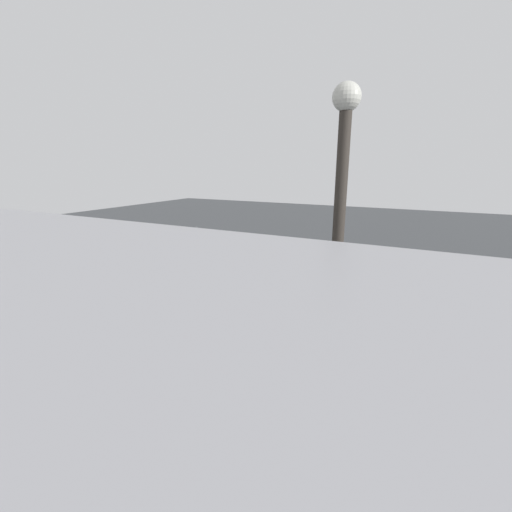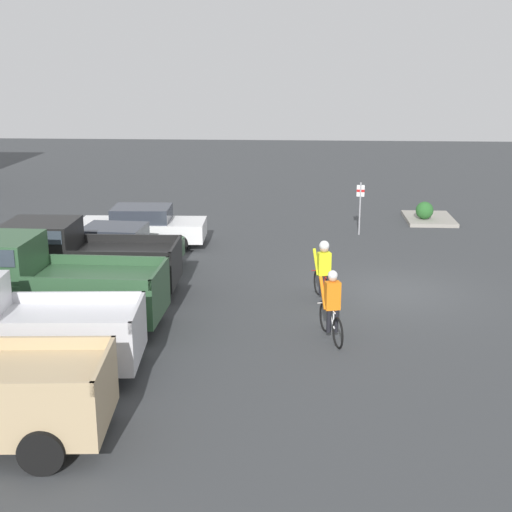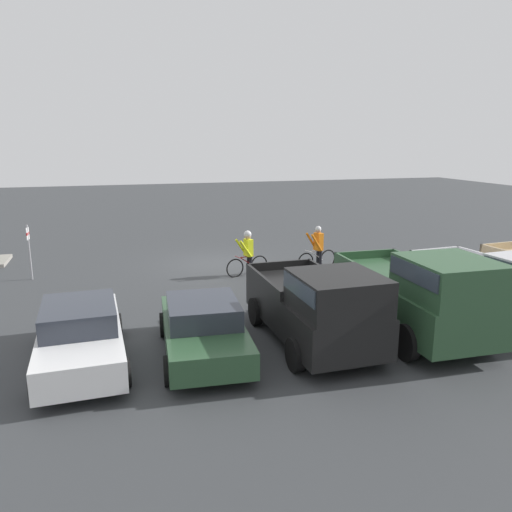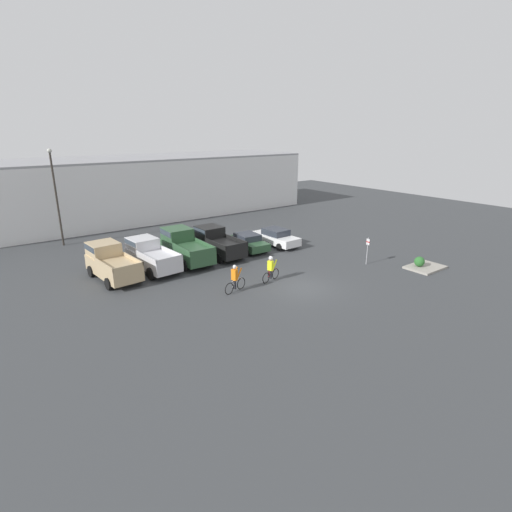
{
  "view_description": "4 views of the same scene",
  "coord_description": "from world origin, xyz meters",
  "px_view_note": "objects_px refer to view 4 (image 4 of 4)",
  "views": [
    {
      "loc": [
        -11.06,
        24.26,
        7.16
      ],
      "look_at": [
        -0.63,
        4.09,
        1.2
      ],
      "focal_mm": 24.0,
      "sensor_mm": 36.0,
      "label": 1
    },
    {
      "loc": [
        -20.22,
        2.92,
        6.67
      ],
      "look_at": [
        -0.63,
        4.09,
        1.2
      ],
      "focal_mm": 50.0,
      "sensor_mm": 36.0,
      "label": 2
    },
    {
      "loc": [
        4.02,
        20.05,
        5.08
      ],
      "look_at": [
        -0.63,
        4.09,
        1.2
      ],
      "focal_mm": 35.0,
      "sensor_mm": 36.0,
      "label": 3
    },
    {
      "loc": [
        -16.6,
        -17.16,
        9.71
      ],
      "look_at": [
        -0.63,
        4.09,
        1.2
      ],
      "focal_mm": 28.0,
      "sensor_mm": 36.0,
      "label": 4
    }
  ],
  "objects_px": {
    "fire_lane_sign": "(367,248)",
    "pickup_truck_3": "(216,242)",
    "cyclist_1": "(235,278)",
    "lamppost": "(56,191)",
    "sedan_0": "(247,242)",
    "pickup_truck_1": "(150,255)",
    "cyclist_0": "(271,268)",
    "shrub": "(419,262)",
    "pickup_truck_2": "(184,246)",
    "sedan_1": "(276,237)",
    "pickup_truck_0": "(111,262)"
  },
  "relations": [
    {
      "from": "lamppost",
      "to": "sedan_1",
      "type": "bearing_deg",
      "value": -36.69
    },
    {
      "from": "fire_lane_sign",
      "to": "pickup_truck_3",
      "type": "bearing_deg",
      "value": 131.55
    },
    {
      "from": "sedan_0",
      "to": "fire_lane_sign",
      "type": "relative_size",
      "value": 2.14
    },
    {
      "from": "pickup_truck_0",
      "to": "fire_lane_sign",
      "type": "distance_m",
      "value": 18.31
    },
    {
      "from": "cyclist_0",
      "to": "shrub",
      "type": "bearing_deg",
      "value": -24.02
    },
    {
      "from": "lamppost",
      "to": "pickup_truck_1",
      "type": "bearing_deg",
      "value": -71.06
    },
    {
      "from": "fire_lane_sign",
      "to": "lamppost",
      "type": "height_order",
      "value": "lamppost"
    },
    {
      "from": "pickup_truck_2",
      "to": "cyclist_1",
      "type": "height_order",
      "value": "pickup_truck_2"
    },
    {
      "from": "pickup_truck_3",
      "to": "cyclist_1",
      "type": "height_order",
      "value": "pickup_truck_3"
    },
    {
      "from": "pickup_truck_2",
      "to": "sedan_0",
      "type": "relative_size",
      "value": 1.22
    },
    {
      "from": "pickup_truck_0",
      "to": "pickup_truck_3",
      "type": "xyz_separation_m",
      "value": [
        8.43,
        0.14,
        -0.05
      ]
    },
    {
      "from": "sedan_0",
      "to": "cyclist_1",
      "type": "distance_m",
      "value": 9.03
    },
    {
      "from": "pickup_truck_2",
      "to": "cyclist_0",
      "type": "xyz_separation_m",
      "value": [
        2.64,
        -7.24,
        -0.31
      ]
    },
    {
      "from": "pickup_truck_3",
      "to": "cyclist_1",
      "type": "bearing_deg",
      "value": -113.15
    },
    {
      "from": "lamppost",
      "to": "cyclist_0",
      "type": "bearing_deg",
      "value": -62.54
    },
    {
      "from": "sedan_1",
      "to": "cyclist_1",
      "type": "xyz_separation_m",
      "value": [
        -8.68,
        -6.54,
        0.15
      ]
    },
    {
      "from": "pickup_truck_2",
      "to": "cyclist_0",
      "type": "relative_size",
      "value": 3.04
    },
    {
      "from": "sedan_0",
      "to": "lamppost",
      "type": "relative_size",
      "value": 0.54
    },
    {
      "from": "pickup_truck_2",
      "to": "fire_lane_sign",
      "type": "height_order",
      "value": "pickup_truck_2"
    },
    {
      "from": "pickup_truck_1",
      "to": "sedan_0",
      "type": "bearing_deg",
      "value": -1.55
    },
    {
      "from": "lamppost",
      "to": "shrub",
      "type": "relative_size",
      "value": 11.16
    },
    {
      "from": "cyclist_1",
      "to": "shrub",
      "type": "height_order",
      "value": "cyclist_1"
    },
    {
      "from": "pickup_truck_1",
      "to": "pickup_truck_3",
      "type": "distance_m",
      "value": 5.62
    },
    {
      "from": "sedan_1",
      "to": "fire_lane_sign",
      "type": "distance_m",
      "value": 8.38
    },
    {
      "from": "cyclist_1",
      "to": "lamppost",
      "type": "height_order",
      "value": "lamppost"
    },
    {
      "from": "pickup_truck_2",
      "to": "sedan_1",
      "type": "xyz_separation_m",
      "value": [
        8.39,
        -0.81,
        -0.5
      ]
    },
    {
      "from": "pickup_truck_1",
      "to": "cyclist_0",
      "type": "height_order",
      "value": "pickup_truck_1"
    },
    {
      "from": "pickup_truck_0",
      "to": "cyclist_0",
      "type": "distance_m",
      "value": 10.81
    },
    {
      "from": "pickup_truck_2",
      "to": "pickup_truck_3",
      "type": "bearing_deg",
      "value": -3.3
    },
    {
      "from": "sedan_1",
      "to": "cyclist_0",
      "type": "relative_size",
      "value": 2.63
    },
    {
      "from": "sedan_0",
      "to": "shrub",
      "type": "xyz_separation_m",
      "value": [
        7.25,
        -11.29,
        -0.18
      ]
    },
    {
      "from": "pickup_truck_3",
      "to": "sedan_0",
      "type": "relative_size",
      "value": 1.12
    },
    {
      "from": "pickup_truck_1",
      "to": "sedan_1",
      "type": "height_order",
      "value": "pickup_truck_1"
    },
    {
      "from": "pickup_truck_1",
      "to": "lamppost",
      "type": "bearing_deg",
      "value": 108.94
    },
    {
      "from": "pickup_truck_2",
      "to": "sedan_1",
      "type": "bearing_deg",
      "value": -5.51
    },
    {
      "from": "pickup_truck_3",
      "to": "shrub",
      "type": "bearing_deg",
      "value": -49.15
    },
    {
      "from": "pickup_truck_1",
      "to": "sedan_0",
      "type": "xyz_separation_m",
      "value": [
        8.43,
        -0.23,
        -0.42
      ]
    },
    {
      "from": "sedan_1",
      "to": "cyclist_0",
      "type": "bearing_deg",
      "value": -131.79
    },
    {
      "from": "sedan_1",
      "to": "cyclist_1",
      "type": "bearing_deg",
      "value": -143.0
    },
    {
      "from": "pickup_truck_1",
      "to": "cyclist_1",
      "type": "distance_m",
      "value": 7.53
    },
    {
      "from": "sedan_0",
      "to": "shrub",
      "type": "bearing_deg",
      "value": -57.3
    },
    {
      "from": "pickup_truck_0",
      "to": "lamppost",
      "type": "distance_m",
      "value": 11.16
    },
    {
      "from": "pickup_truck_2",
      "to": "fire_lane_sign",
      "type": "distance_m",
      "value": 13.78
    },
    {
      "from": "pickup_truck_3",
      "to": "sedan_1",
      "type": "bearing_deg",
      "value": -6.59
    },
    {
      "from": "pickup_truck_2",
      "to": "fire_lane_sign",
      "type": "relative_size",
      "value": 2.6
    },
    {
      "from": "sedan_1",
      "to": "cyclist_0",
      "type": "height_order",
      "value": "cyclist_0"
    },
    {
      "from": "pickup_truck_0",
      "to": "cyclist_1",
      "type": "relative_size",
      "value": 2.76
    },
    {
      "from": "pickup_truck_1",
      "to": "pickup_truck_2",
      "type": "relative_size",
      "value": 0.95
    },
    {
      "from": "pickup_truck_1",
      "to": "cyclist_0",
      "type": "bearing_deg",
      "value": -51.83
    },
    {
      "from": "sedan_1",
      "to": "shrub",
      "type": "distance_m",
      "value": 11.84
    }
  ]
}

